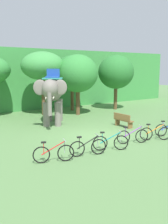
{
  "coord_description": "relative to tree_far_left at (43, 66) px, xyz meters",
  "views": [
    {
      "loc": [
        -8.66,
        -11.16,
        3.81
      ],
      "look_at": [
        -0.37,
        1.0,
        1.3
      ],
      "focal_mm": 41.16,
      "sensor_mm": 36.0,
      "label": 1
    }
  ],
  "objects": [
    {
      "name": "ground_plane",
      "position": [
        -0.38,
        -8.01,
        -3.98
      ],
      "size": [
        80.0,
        80.0,
        0.0
      ],
      "primitive_type": "plane",
      "color": "#567F47"
    },
    {
      "name": "tree_center",
      "position": [
        3.23,
        0.74,
        -0.33
      ],
      "size": [
        3.08,
        3.08,
        4.96
      ],
      "color": "brown",
      "rests_on": "ground"
    },
    {
      "name": "elephant",
      "position": [
        -1.06,
        -3.67,
        -1.77
      ],
      "size": [
        3.28,
        4.02,
        3.78
      ],
      "color": "slate",
      "rests_on": "ground"
    },
    {
      "name": "foliage_hedge",
      "position": [
        -0.38,
        5.75,
        -1.18
      ],
      "size": [
        36.0,
        6.0,
        5.59
      ],
      "primitive_type": "cube",
      "color": "#3D8E42",
      "rests_on": "ground"
    },
    {
      "name": "wooden_bench",
      "position": [
        2.35,
        -7.0,
        -3.5
      ],
      "size": [
        0.42,
        1.5,
        0.89
      ],
      "color": "brown",
      "rests_on": "ground"
    },
    {
      "name": "bike_black",
      "position": [
        -2.78,
        -10.29,
        -3.59
      ],
      "size": [
        1.66,
        0.63,
        0.92
      ],
      "color": "black",
      "rests_on": "ground"
    },
    {
      "name": "tree_center_right",
      "position": [
        6.85,
        -1.1,
        -0.52
      ],
      "size": [
        3.28,
        3.28,
        5.01
      ],
      "color": "brown",
      "rests_on": "ground"
    },
    {
      "name": "bike_teal",
      "position": [
        -1.47,
        -10.28,
        -3.59
      ],
      "size": [
        1.53,
        0.88,
        0.92
      ],
      "color": "black",
      "rests_on": "ground"
    },
    {
      "name": "bike_red",
      "position": [
        -4.41,
        -10.17,
        -3.59
      ],
      "size": [
        1.62,
        0.73,
        0.92
      ],
      "color": "black",
      "rests_on": "ground"
    },
    {
      "name": "tree_far_left",
      "position": [
        0.0,
        0.0,
        0.0
      ],
      "size": [
        3.47,
        3.47,
        5.15
      ],
      "color": "brown",
      "rests_on": "ground"
    },
    {
      "name": "bike_orange",
      "position": [
        1.62,
        -10.3,
        -3.59
      ],
      "size": [
        1.52,
        0.89,
        0.92
      ],
      "color": "black",
      "rests_on": "ground"
    },
    {
      "name": "tree_center_left",
      "position": [
        2.39,
        -1.51,
        -0.59
      ],
      "size": [
        3.28,
        3.28,
        4.93
      ],
      "color": "brown",
      "rests_on": "ground"
    },
    {
      "name": "bike_purple",
      "position": [
        0.19,
        -10.05,
        -3.59
      ],
      "size": [
        1.61,
        0.75,
        0.92
      ],
      "color": "black",
      "rests_on": "ground"
    }
  ]
}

